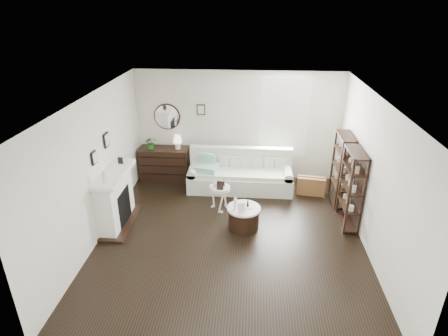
# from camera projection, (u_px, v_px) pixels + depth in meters

# --- Properties ---
(room) EXTENTS (5.50, 5.50, 5.50)m
(room) POSITION_uv_depth(u_px,v_px,m) (268.00, 118.00, 8.98)
(room) COLOR black
(room) RESTS_ON ground
(fireplace) EXTENTS (0.50, 1.40, 1.84)m
(fireplace) POSITION_uv_depth(u_px,v_px,m) (116.00, 200.00, 7.46)
(fireplace) COLOR white
(fireplace) RESTS_ON ground
(shelf_unit_far) EXTENTS (0.30, 0.80, 1.60)m
(shelf_unit_far) POSITION_uv_depth(u_px,v_px,m) (342.00, 170.00, 8.16)
(shelf_unit_far) COLOR black
(shelf_unit_far) RESTS_ON ground
(shelf_unit_near) EXTENTS (0.30, 0.80, 1.60)m
(shelf_unit_near) POSITION_uv_depth(u_px,v_px,m) (351.00, 189.00, 7.34)
(shelf_unit_near) COLOR black
(shelf_unit_near) RESTS_ON ground
(sofa) EXTENTS (2.46, 0.85, 0.96)m
(sofa) POSITION_uv_depth(u_px,v_px,m) (240.00, 176.00, 8.99)
(sofa) COLOR beige
(sofa) RESTS_ON ground
(quilt) EXTENTS (0.64, 0.56, 0.14)m
(quilt) POSITION_uv_depth(u_px,v_px,m) (206.00, 168.00, 8.84)
(quilt) COLOR teal
(quilt) RESTS_ON sofa
(suitcase) EXTENTS (0.67, 0.31, 0.43)m
(suitcase) POSITION_uv_depth(u_px,v_px,m) (311.00, 186.00, 8.73)
(suitcase) COLOR brown
(suitcase) RESTS_ON ground
(dresser) EXTENTS (1.22, 0.52, 0.81)m
(dresser) POSITION_uv_depth(u_px,v_px,m) (165.00, 163.00, 9.45)
(dresser) COLOR black
(dresser) RESTS_ON ground
(table_lamp) EXTENTS (0.29, 0.29, 0.35)m
(table_lamp) POSITION_uv_depth(u_px,v_px,m) (178.00, 142.00, 9.18)
(table_lamp) COLOR white
(table_lamp) RESTS_ON dresser
(potted_plant) EXTENTS (0.36, 0.34, 0.31)m
(potted_plant) POSITION_uv_depth(u_px,v_px,m) (151.00, 143.00, 9.19)
(potted_plant) COLOR #205F1B
(potted_plant) RESTS_ON dresser
(drum_table) EXTENTS (0.67, 0.67, 0.46)m
(drum_table) POSITION_uv_depth(u_px,v_px,m) (244.00, 218.00, 7.44)
(drum_table) COLOR black
(drum_table) RESTS_ON ground
(pedestal_table) EXTENTS (0.45, 0.45, 0.55)m
(pedestal_table) POSITION_uv_depth(u_px,v_px,m) (220.00, 189.00, 7.99)
(pedestal_table) COLOR silver
(pedestal_table) RESTS_ON ground
(eiffel_drum) EXTENTS (0.13, 0.13, 0.21)m
(eiffel_drum) POSITION_uv_depth(u_px,v_px,m) (248.00, 202.00, 7.34)
(eiffel_drum) COLOR black
(eiffel_drum) RESTS_ON drum_table
(bottle_drum) EXTENTS (0.07, 0.07, 0.28)m
(bottle_drum) POSITION_uv_depth(u_px,v_px,m) (235.00, 203.00, 7.23)
(bottle_drum) COLOR silver
(bottle_drum) RESTS_ON drum_table
(card_frame_drum) EXTENTS (0.15, 0.09, 0.19)m
(card_frame_drum) POSITION_uv_depth(u_px,v_px,m) (241.00, 208.00, 7.16)
(card_frame_drum) COLOR silver
(card_frame_drum) RESTS_ON drum_table
(eiffel_ped) EXTENTS (0.11, 0.11, 0.18)m
(eiffel_ped) POSITION_uv_depth(u_px,v_px,m) (224.00, 183.00, 7.95)
(eiffel_ped) COLOR black
(eiffel_ped) RESTS_ON pedestal_table
(flask_ped) EXTENTS (0.13, 0.13, 0.25)m
(flask_ped) POSITION_uv_depth(u_px,v_px,m) (216.00, 181.00, 7.94)
(flask_ped) COLOR silver
(flask_ped) RESTS_ON pedestal_table
(card_frame_ped) EXTENTS (0.15, 0.06, 0.19)m
(card_frame_ped) POSITION_uv_depth(u_px,v_px,m) (220.00, 185.00, 7.82)
(card_frame_ped) COLOR black
(card_frame_ped) RESTS_ON pedestal_table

